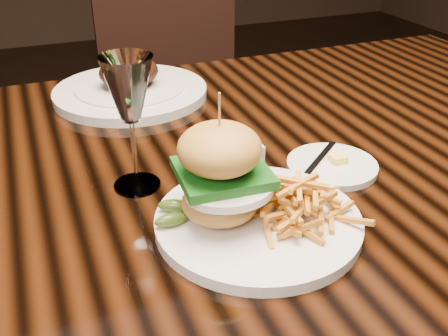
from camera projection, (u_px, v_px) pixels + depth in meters
name	position (u px, v px, depth m)	size (l,w,h in m)	color
dining_table	(216.00, 198.00, 0.85)	(1.60, 0.90, 0.75)	black
burger_plate	(253.00, 196.00, 0.63)	(0.26, 0.26, 0.18)	silver
side_saucer	(332.00, 165.00, 0.78)	(0.13, 0.13, 0.02)	silver
ramekin	(236.00, 151.00, 0.80)	(0.07, 0.07, 0.03)	silver
wine_glass	(129.00, 94.00, 0.67)	(0.07, 0.07, 0.19)	white
far_dish	(130.00, 88.00, 1.03)	(0.30, 0.30, 0.10)	silver
chair_far	(176.00, 84.00, 1.70)	(0.49, 0.50, 0.95)	black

